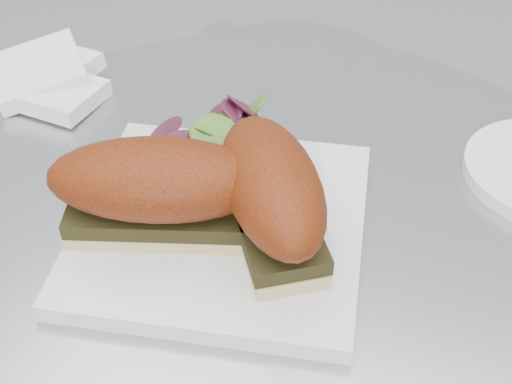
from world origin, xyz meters
TOP-DOWN VIEW (x-y plane):
  - plate at (-0.03, -0.01)m, footprint 0.27×0.27m
  - sandwich_left at (-0.07, -0.03)m, footprint 0.19×0.13m
  - sandwich_right at (0.01, -0.01)m, footprint 0.15×0.18m
  - salad at (-0.06, 0.06)m, footprint 0.12×0.12m
  - napkin at (-0.28, 0.13)m, footprint 0.17×0.17m

SIDE VIEW (x-z plane):
  - plate at x=-0.03m, z-range 0.73..0.75m
  - napkin at x=-0.28m, z-range 0.73..0.75m
  - salad at x=-0.06m, z-range 0.75..0.80m
  - sandwich_left at x=-0.07m, z-range 0.75..0.83m
  - sandwich_right at x=0.01m, z-range 0.75..0.83m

